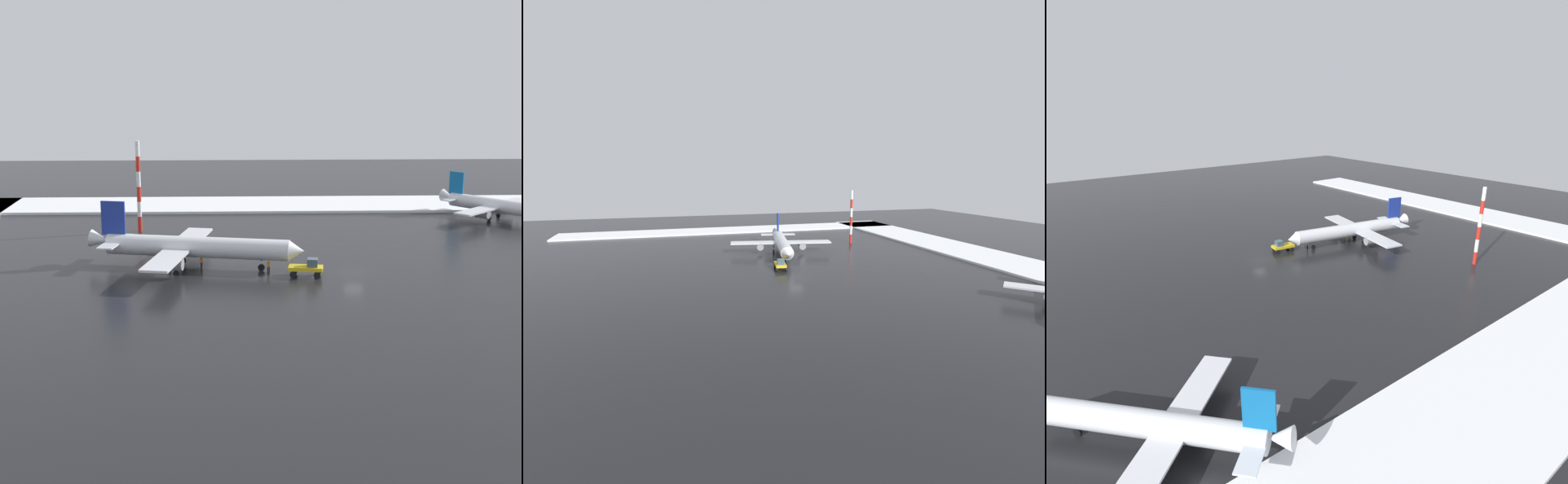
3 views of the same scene
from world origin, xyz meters
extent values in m
plane|color=black|center=(0.00, 0.00, 0.00)|extent=(240.00, 240.00, 0.00)
cube|color=white|center=(0.00, -50.00, 0.24)|extent=(152.00, 16.00, 0.48)
cylinder|color=silver|center=(21.57, -3.32, 3.03)|extent=(26.02, 7.90, 2.94)
cone|color=silver|center=(7.82, -0.61, 3.03)|extent=(2.58, 3.14, 2.79)
cone|color=silver|center=(35.48, -6.06, 3.55)|extent=(3.51, 3.05, 2.86)
cube|color=silver|center=(22.74, -10.78, 2.77)|extent=(5.91, 11.76, 0.31)
cylinder|color=gray|center=(22.65, -9.00, 1.90)|extent=(3.22, 2.27, 1.73)
cube|color=silver|center=(25.48, 3.13, 2.77)|extent=(5.91, 11.76, 0.31)
cylinder|color=gray|center=(24.72, 1.52, 1.90)|extent=(3.22, 2.27, 1.73)
cube|color=navy|center=(33.44, -5.66, 6.74)|extent=(3.45, 0.97, 4.84)
cube|color=silver|center=(32.77, -8.17, 3.37)|extent=(3.01, 4.51, 0.21)
cube|color=silver|center=(33.77, -3.08, 3.37)|extent=(3.01, 4.51, 0.21)
cylinder|color=black|center=(12.66, -1.56, 1.73)|extent=(0.21, 0.21, 0.61)
cylinder|color=black|center=(12.66, -1.56, 0.48)|extent=(0.99, 0.48, 0.95)
cylinder|color=black|center=(23.74, -5.69, 1.73)|extent=(0.21, 0.21, 0.61)
cylinder|color=black|center=(23.74, -5.69, 0.48)|extent=(0.99, 0.48, 0.95)
cylinder|color=black|center=(24.48, -1.96, 1.73)|extent=(0.21, 0.21, 0.61)
cylinder|color=black|center=(24.48, -1.96, 0.48)|extent=(0.99, 0.48, 0.95)
cylinder|color=silver|center=(-32.15, -33.97, 2.59)|extent=(16.81, 18.07, 2.51)
cone|color=silver|center=(-23.98, -42.92, 3.03)|extent=(3.36, 3.39, 2.44)
cube|color=silver|center=(-35.13, -39.69, 2.37)|extent=(9.29, 8.88, 0.27)
cylinder|color=gray|center=(-34.29, -38.42, 1.63)|extent=(2.79, 2.85, 1.48)
cube|color=silver|center=(-26.18, -31.51, 2.37)|extent=(9.29, 8.88, 0.27)
cylinder|color=gray|center=(-27.52, -32.24, 1.63)|extent=(2.79, 2.85, 1.48)
cube|color=#0C5999|center=(-25.17, -41.61, 5.77)|extent=(2.19, 2.36, 4.14)
cube|color=silver|center=(-26.91, -42.99, 2.88)|extent=(3.92, 3.81, 0.18)
cube|color=silver|center=(-23.64, -40.00, 2.88)|extent=(3.92, 3.81, 0.18)
cylinder|color=black|center=(-31.86, -36.70, 1.48)|extent=(0.18, 0.18, 0.52)
cylinder|color=black|center=(-31.86, -36.70, 0.41)|extent=(0.74, 0.77, 0.81)
cylinder|color=black|center=(-29.46, -34.51, 1.48)|extent=(0.18, 0.18, 0.52)
cylinder|color=black|center=(-29.46, -34.51, 0.41)|extent=(0.74, 0.77, 0.81)
cube|color=gold|center=(6.78, 1.43, 1.15)|extent=(4.89, 2.89, 0.50)
cube|color=#3F5160|center=(5.87, 1.57, 1.95)|extent=(1.62, 1.70, 1.10)
cylinder|color=black|center=(5.03, 0.70, 0.45)|extent=(0.94, 0.46, 0.90)
cylinder|color=black|center=(5.34, 2.66, 0.45)|extent=(0.94, 0.46, 0.90)
cylinder|color=black|center=(8.21, 0.20, 0.45)|extent=(0.94, 0.46, 0.90)
cylinder|color=black|center=(8.52, 2.15, 0.45)|extent=(0.94, 0.46, 0.90)
cylinder|color=black|center=(25.64, -4.68, 0.42)|extent=(0.16, 0.16, 0.85)
cylinder|color=black|center=(25.46, -4.59, 0.42)|extent=(0.16, 0.16, 0.85)
cylinder|color=orange|center=(25.55, -4.64, 1.16)|extent=(0.36, 0.36, 0.62)
sphere|color=tan|center=(25.55, -4.64, 1.59)|extent=(0.24, 0.24, 0.24)
cylinder|color=black|center=(20.93, -3.09, 0.42)|extent=(0.16, 0.16, 0.85)
cylinder|color=black|center=(21.07, -3.23, 0.42)|extent=(0.16, 0.16, 0.85)
cylinder|color=orange|center=(21.00, -3.16, 1.16)|extent=(0.36, 0.36, 0.62)
sphere|color=tan|center=(21.00, -3.16, 1.59)|extent=(0.24, 0.24, 0.24)
cylinder|color=black|center=(11.62, -0.64, 0.42)|extent=(0.16, 0.16, 0.85)
cylinder|color=black|center=(11.82, -0.60, 0.42)|extent=(0.16, 0.16, 0.85)
cylinder|color=orange|center=(11.72, -0.62, 1.16)|extent=(0.36, 0.36, 0.62)
sphere|color=tan|center=(11.72, -0.62, 1.59)|extent=(0.24, 0.24, 0.24)
cylinder|color=red|center=(32.39, -27.45, 1.27)|extent=(0.70, 0.70, 2.55)
cylinder|color=white|center=(32.39, -27.45, 3.82)|extent=(0.70, 0.70, 2.55)
cylinder|color=red|center=(32.39, -27.45, 6.37)|extent=(0.70, 0.70, 2.55)
cylinder|color=white|center=(32.39, -27.45, 8.91)|extent=(0.70, 0.70, 2.55)
cylinder|color=red|center=(32.39, -27.45, 11.46)|extent=(0.70, 0.70, 2.55)
cylinder|color=white|center=(32.39, -27.45, 14.00)|extent=(0.70, 0.70, 2.55)
camera|label=1|loc=(16.03, 105.04, 29.32)|focal=55.00mm
camera|label=2|loc=(-73.97, 24.91, 20.66)|focal=28.00mm
camera|label=3|loc=(-38.84, -65.85, 30.16)|focal=28.00mm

